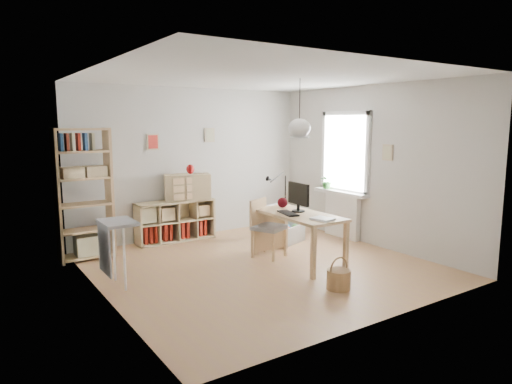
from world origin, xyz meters
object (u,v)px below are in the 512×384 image
desk (298,219)px  cube_shelf (174,224)px  tall_bookshelf (83,189)px  storage_chest (283,230)px  drawer_chest (187,187)px  chair (266,224)px  monitor (298,196)px

desk → cube_shelf: size_ratio=1.07×
tall_bookshelf → storage_chest: tall_bookshelf is taller
storage_chest → drawer_chest: bearing=120.3°
storage_chest → drawer_chest: size_ratio=1.07×
desk → chair: size_ratio=1.66×
tall_bookshelf → drawer_chest: size_ratio=2.51×
chair → tall_bookshelf: bearing=124.6°
chair → storage_chest: chair is taller
desk → tall_bookshelf: size_ratio=0.75×
cube_shelf → monitor: monitor is taller
tall_bookshelf → monitor: 3.25m
desk → tall_bookshelf: tall_bookshelf is taller
monitor → storage_chest: bearing=69.5°
storage_chest → drawer_chest: drawer_chest is taller
chair → storage_chest: bearing=11.9°
monitor → chair: bearing=130.9°
cube_shelf → storage_chest: 1.95m
desk → storage_chest: size_ratio=1.76×
desk → storage_chest: desk is taller
storage_chest → monitor: size_ratio=1.70×
monitor → drawer_chest: 2.25m
tall_bookshelf → storage_chest: bearing=-15.2°
storage_chest → chair: bearing=-163.9°
desk → storage_chest: 1.31m
chair → drawer_chest: bearing=83.6°
tall_bookshelf → drawer_chest: (1.83, 0.24, -0.14)m
chair → monitor: bearing=-78.6°
desk → drawer_chest: drawer_chest is taller
cube_shelf → chair: 1.90m
storage_chest → tall_bookshelf: bearing=144.8°
storage_chest → drawer_chest: 1.87m
desk → storage_chest: bearing=62.9°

